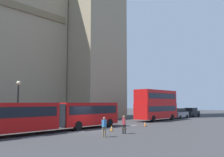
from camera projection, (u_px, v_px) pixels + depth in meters
name	position (u px, v px, depth m)	size (l,w,h in m)	color
ground_plane	(87.00, 131.00, 25.30)	(160.00, 160.00, 0.00)	#333335
lane_centre_marking	(56.00, 134.00, 22.38)	(25.20, 0.16, 0.01)	silver
articulated_bus	(55.00, 114.00, 24.83)	(16.79, 2.54, 2.90)	#B20F0F
double_decker_bus	(156.00, 104.00, 39.84)	(9.37, 2.54, 4.90)	red
sedan_lead	(179.00, 113.00, 45.92)	(4.40, 1.86, 1.85)	gray
sedan_trailing	(192.00, 112.00, 50.10)	(4.40, 1.86, 1.85)	black
traffic_cone_west	(112.00, 128.00, 25.12)	(0.36, 0.36, 0.58)	black
traffic_cone_middle	(125.00, 127.00, 26.87)	(0.36, 0.36, 0.58)	black
traffic_cone_east	(145.00, 124.00, 30.07)	(0.36, 0.36, 0.58)	black
street_lamp	(18.00, 101.00, 26.63)	(0.44, 0.44, 5.27)	black
pedestrian_near_cones	(104.00, 126.00, 20.78)	(0.43, 0.36, 1.69)	#726651
pedestrian_by_kerb	(124.00, 124.00, 22.94)	(0.46, 0.39, 1.69)	#333333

